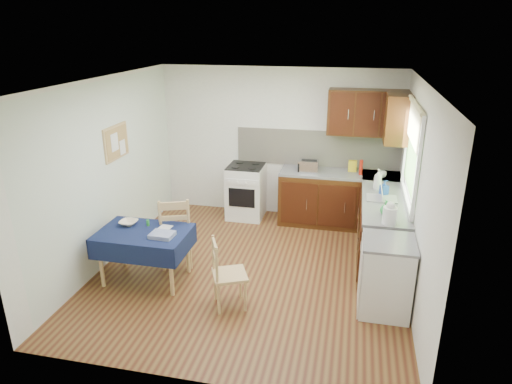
% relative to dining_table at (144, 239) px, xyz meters
% --- Properties ---
extents(floor, '(4.20, 4.20, 0.00)m').
position_rel_dining_table_xyz_m(floor, '(1.27, 0.50, -0.58)').
color(floor, '#512615').
rests_on(floor, ground).
extents(ceiling, '(4.00, 4.20, 0.02)m').
position_rel_dining_table_xyz_m(ceiling, '(1.27, 0.50, 1.92)').
color(ceiling, white).
rests_on(ceiling, wall_back).
extents(wall_back, '(4.00, 0.02, 2.50)m').
position_rel_dining_table_xyz_m(wall_back, '(1.27, 2.60, 0.67)').
color(wall_back, silver).
rests_on(wall_back, ground).
extents(wall_front, '(4.00, 0.02, 2.50)m').
position_rel_dining_table_xyz_m(wall_front, '(1.27, -1.60, 0.67)').
color(wall_front, silver).
rests_on(wall_front, ground).
extents(wall_left, '(0.02, 4.20, 2.50)m').
position_rel_dining_table_xyz_m(wall_left, '(-0.73, 0.50, 0.67)').
color(wall_left, silver).
rests_on(wall_left, ground).
extents(wall_right, '(0.02, 4.20, 2.50)m').
position_rel_dining_table_xyz_m(wall_right, '(3.27, 0.50, 0.67)').
color(wall_right, silver).
rests_on(wall_right, ground).
extents(base_cabinets, '(1.90, 2.30, 0.86)m').
position_rel_dining_table_xyz_m(base_cabinets, '(2.63, 1.76, -0.15)').
color(base_cabinets, black).
rests_on(base_cabinets, ground).
extents(worktop_back, '(1.90, 0.60, 0.04)m').
position_rel_dining_table_xyz_m(worktop_back, '(2.32, 2.30, 0.30)').
color(worktop_back, slate).
rests_on(worktop_back, base_cabinets).
extents(worktop_right, '(0.60, 1.70, 0.04)m').
position_rel_dining_table_xyz_m(worktop_right, '(2.97, 1.15, 0.30)').
color(worktop_right, slate).
rests_on(worktop_right, base_cabinets).
extents(worktop_corner, '(0.60, 0.60, 0.04)m').
position_rel_dining_table_xyz_m(worktop_corner, '(2.97, 2.30, 0.30)').
color(worktop_corner, slate).
rests_on(worktop_corner, base_cabinets).
extents(splashback, '(2.70, 0.02, 0.60)m').
position_rel_dining_table_xyz_m(splashback, '(1.92, 2.59, 0.62)').
color(splashback, beige).
rests_on(splashback, wall_back).
extents(upper_cabinets, '(1.20, 0.85, 0.70)m').
position_rel_dining_table_xyz_m(upper_cabinets, '(2.80, 2.30, 1.27)').
color(upper_cabinets, black).
rests_on(upper_cabinets, wall_back).
extents(stove, '(0.60, 0.61, 0.92)m').
position_rel_dining_table_xyz_m(stove, '(0.77, 2.30, -0.12)').
color(stove, white).
rests_on(stove, ground).
extents(window, '(0.04, 1.48, 1.26)m').
position_rel_dining_table_xyz_m(window, '(3.24, 1.20, 1.07)').
color(window, '#335924').
rests_on(window, wall_right).
extents(fridge, '(0.58, 0.60, 0.89)m').
position_rel_dining_table_xyz_m(fridge, '(2.97, -0.05, -0.14)').
color(fridge, white).
rests_on(fridge, ground).
extents(corkboard, '(0.04, 0.62, 0.47)m').
position_rel_dining_table_xyz_m(corkboard, '(-0.70, 0.80, 1.02)').
color(corkboard, tan).
rests_on(corkboard, wall_left).
extents(dining_table, '(1.13, 0.77, 0.68)m').
position_rel_dining_table_xyz_m(dining_table, '(0.00, 0.00, 0.00)').
color(dining_table, '#0F173D').
rests_on(dining_table, ground).
extents(chair_far, '(0.57, 0.57, 1.01)m').
position_rel_dining_table_xyz_m(chair_far, '(0.25, 0.44, -0.05)').
color(chair_far, tan).
rests_on(chair_far, ground).
extents(chair_near, '(0.50, 0.50, 0.86)m').
position_rel_dining_table_xyz_m(chair_near, '(1.17, -0.35, -0.13)').
color(chair_near, tan).
rests_on(chair_near, ground).
extents(toaster, '(0.29, 0.18, 0.22)m').
position_rel_dining_table_xyz_m(toaster, '(1.84, 2.19, 0.42)').
color(toaster, silver).
rests_on(toaster, worktop_back).
extents(sandwich_press, '(0.30, 0.26, 0.17)m').
position_rel_dining_table_xyz_m(sandwich_press, '(1.81, 2.29, 0.41)').
color(sandwich_press, black).
rests_on(sandwich_press, worktop_back).
extents(sauce_bottle, '(0.05, 0.05, 0.24)m').
position_rel_dining_table_xyz_m(sauce_bottle, '(2.64, 2.26, 0.44)').
color(sauce_bottle, '#AE1A0D').
rests_on(sauce_bottle, worktop_back).
extents(yellow_packet, '(0.15, 0.12, 0.18)m').
position_rel_dining_table_xyz_m(yellow_packet, '(2.51, 2.41, 0.41)').
color(yellow_packet, gold).
rests_on(yellow_packet, worktop_back).
extents(dish_rack, '(0.40, 0.31, 0.19)m').
position_rel_dining_table_xyz_m(dish_rack, '(2.93, 1.21, 0.34)').
color(dish_rack, '#96969B').
rests_on(dish_rack, worktop_right).
extents(kettle, '(0.17, 0.17, 0.28)m').
position_rel_dining_table_xyz_m(kettle, '(2.98, 0.40, 0.45)').
color(kettle, white).
rests_on(kettle, worktop_right).
extents(cup, '(0.15, 0.15, 0.09)m').
position_rel_dining_table_xyz_m(cup, '(2.98, 2.19, 0.37)').
color(cup, white).
rests_on(cup, worktop_back).
extents(soap_bottle_a, '(0.15, 0.15, 0.30)m').
position_rel_dining_table_xyz_m(soap_bottle_a, '(2.88, 1.60, 0.47)').
color(soap_bottle_a, white).
rests_on(soap_bottle_a, worktop_right).
extents(soap_bottle_b, '(0.13, 0.13, 0.21)m').
position_rel_dining_table_xyz_m(soap_bottle_b, '(2.96, 1.38, 0.43)').
color(soap_bottle_b, '#1D45AB').
rests_on(soap_bottle_b, worktop_right).
extents(soap_bottle_c, '(0.19, 0.19, 0.18)m').
position_rel_dining_table_xyz_m(soap_bottle_c, '(2.96, 0.68, 0.41)').
color(soap_bottle_c, green).
rests_on(soap_bottle_c, worktop_right).
extents(plate_bowl, '(0.23, 0.23, 0.06)m').
position_rel_dining_table_xyz_m(plate_bowl, '(-0.27, 0.15, 0.13)').
color(plate_bowl, beige).
rests_on(plate_bowl, dining_table).
extents(book, '(0.17, 0.22, 0.02)m').
position_rel_dining_table_xyz_m(book, '(0.16, 0.12, 0.11)').
color(book, white).
rests_on(book, dining_table).
extents(spice_jar, '(0.04, 0.04, 0.08)m').
position_rel_dining_table_xyz_m(spice_jar, '(-0.01, 0.17, 0.15)').
color(spice_jar, '#238232').
rests_on(spice_jar, dining_table).
extents(tea_towel, '(0.29, 0.23, 0.05)m').
position_rel_dining_table_xyz_m(tea_towel, '(0.30, -0.09, 0.13)').
color(tea_towel, navy).
rests_on(tea_towel, dining_table).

